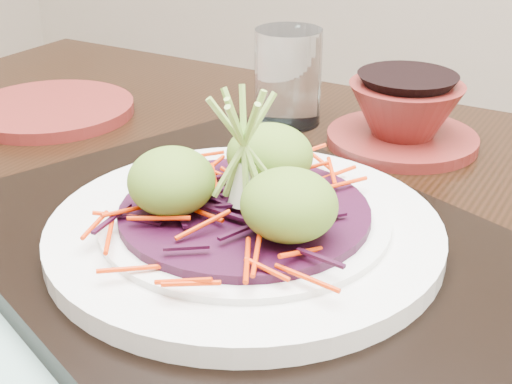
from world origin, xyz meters
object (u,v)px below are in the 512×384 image
at_px(serving_tray, 245,252).
at_px(terracotta_side_plate, 51,110).
at_px(white_plate, 245,229).
at_px(water_glass, 288,77).
at_px(dining_table, 281,362).
at_px(terracotta_bowl_set, 404,118).

relative_size(serving_tray, terracotta_side_plate, 2.30).
xyz_separation_m(white_plate, water_glass, (-0.09, 0.31, 0.02)).
bearing_deg(dining_table, serving_tray, -115.88).
height_order(dining_table, water_glass, water_glass).
xyz_separation_m(dining_table, white_plate, (-0.02, -0.03, 0.14)).
xyz_separation_m(dining_table, water_glass, (-0.11, 0.27, 0.16)).
bearing_deg(terracotta_side_plate, white_plate, -31.18).
bearing_deg(terracotta_bowl_set, serving_tray, -99.12).
relative_size(dining_table, serving_tray, 3.06).
relative_size(white_plate, water_glass, 2.70).
bearing_deg(dining_table, terracotta_bowl_set, 89.96).
bearing_deg(terracotta_bowl_set, water_glass, 174.85).
xyz_separation_m(serving_tray, terracotta_bowl_set, (0.05, 0.29, 0.02)).
distance_m(dining_table, serving_tray, 0.12).
distance_m(dining_table, terracotta_bowl_set, 0.30).
xyz_separation_m(terracotta_side_plate, water_glass, (0.26, 0.09, 0.05)).
bearing_deg(terracotta_bowl_set, dining_table, -96.13).
bearing_deg(terracotta_bowl_set, white_plate, -99.12).
xyz_separation_m(white_plate, terracotta_side_plate, (-0.35, 0.21, -0.03)).
height_order(dining_table, white_plate, white_plate).
height_order(serving_tray, white_plate, white_plate).
distance_m(terracotta_side_plate, terracotta_bowl_set, 0.41).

